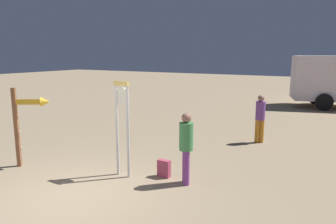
{
  "coord_description": "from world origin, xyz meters",
  "views": [
    {
      "loc": [
        4.94,
        -4.45,
        3.0
      ],
      "look_at": [
        0.1,
        4.05,
        1.2
      ],
      "focal_mm": 34.06,
      "sensor_mm": 36.0,
      "label": 1
    }
  ],
  "objects_px": {
    "arrow_sign": "(28,115)",
    "person_distant": "(260,116)",
    "person_near_clock": "(186,145)",
    "backpack": "(164,169)",
    "standing_clock": "(122,120)"
  },
  "relations": [
    {
      "from": "arrow_sign",
      "to": "person_distant",
      "type": "bearing_deg",
      "value": 48.39
    },
    {
      "from": "person_near_clock",
      "to": "backpack",
      "type": "relative_size",
      "value": 3.91
    },
    {
      "from": "person_near_clock",
      "to": "person_distant",
      "type": "height_order",
      "value": "person_near_clock"
    },
    {
      "from": "person_distant",
      "to": "standing_clock",
      "type": "bearing_deg",
      "value": -114.95
    },
    {
      "from": "standing_clock",
      "to": "person_distant",
      "type": "distance_m",
      "value": 5.2
    },
    {
      "from": "person_distant",
      "to": "backpack",
      "type": "bearing_deg",
      "value": -106.52
    },
    {
      "from": "arrow_sign",
      "to": "person_near_clock",
      "type": "height_order",
      "value": "arrow_sign"
    },
    {
      "from": "backpack",
      "to": "person_distant",
      "type": "distance_m",
      "value": 4.5
    },
    {
      "from": "person_near_clock",
      "to": "backpack",
      "type": "bearing_deg",
      "value": 170.82
    },
    {
      "from": "backpack",
      "to": "standing_clock",
      "type": "bearing_deg",
      "value": -155.07
    },
    {
      "from": "person_near_clock",
      "to": "standing_clock",
      "type": "bearing_deg",
      "value": -168.42
    },
    {
      "from": "standing_clock",
      "to": "person_near_clock",
      "type": "bearing_deg",
      "value": 11.58
    },
    {
      "from": "standing_clock",
      "to": "person_near_clock",
      "type": "xyz_separation_m",
      "value": [
        1.57,
        0.32,
        -0.47
      ]
    },
    {
      "from": "arrow_sign",
      "to": "backpack",
      "type": "height_order",
      "value": "arrow_sign"
    },
    {
      "from": "standing_clock",
      "to": "backpack",
      "type": "bearing_deg",
      "value": 24.93
    }
  ]
}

